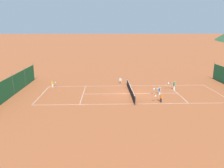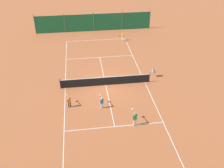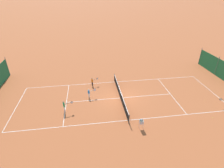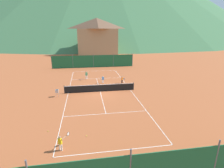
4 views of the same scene
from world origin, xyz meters
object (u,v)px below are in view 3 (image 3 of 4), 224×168
Objects in this scene: player_far_baseline at (64,105)px; tennis_ball_near_corner at (205,100)px; player_far_service at (89,92)px; tennis_net at (120,94)px; tennis_ball_alley_left at (213,118)px; player_near_service at (93,81)px; tennis_ball_service_box at (153,77)px; ball_hopper at (141,122)px.

tennis_ball_near_corner is at bearing -91.00° from player_far_baseline.
player_far_baseline reaches higher than player_far_service.
tennis_net is 7.06× the size of player_far_baseline.
player_far_baseline is at bearing 77.56° from tennis_ball_alley_left.
player_near_service is at bearing 66.81° from tennis_ball_near_corner.
tennis_ball_service_box is at bearing 31.18° from tennis_ball_near_corner.
ball_hopper is (-6.08, -4.68, -0.00)m from player_far_service.
player_far_baseline is at bearing 131.93° from player_far_service.
tennis_ball_alley_left is 3.26m from tennis_ball_near_corner.
player_far_service is at bearing 169.52° from player_near_service.
player_far_baseline reaches higher than tennis_ball_service_box.
player_far_baseline is at bearing 89.00° from tennis_ball_near_corner.
tennis_ball_alley_left is at bearing -163.48° from tennis_ball_service_box.
tennis_net is 6.60m from player_far_baseline.
tennis_net is 10.09m from tennis_ball_near_corner.
tennis_ball_near_corner and tennis_ball_service_box have the same top height.
tennis_ball_alley_left and tennis_ball_service_box have the same top height.
player_far_service is 10.36m from tennis_ball_service_box.
player_far_service reaches higher than ball_hopper.
tennis_ball_near_corner is (-1.93, -9.90, -0.47)m from tennis_net.
player_far_service is 16.94× the size of tennis_ball_service_box.
tennis_ball_alley_left is 10.08m from tennis_ball_service_box.
ball_hopper is (-3.65, -7.38, -0.10)m from player_far_baseline.
player_far_baseline reaches higher than player_near_service.
tennis_ball_near_corner is at bearing -101.28° from player_far_service.
ball_hopper is (-9.97, 4.91, 0.62)m from tennis_ball_service_box.
player_far_baseline is 19.70× the size of tennis_ball_alley_left.
player_far_service is at bearing 37.57° from ball_hopper.
player_near_service reaches higher than tennis_ball_near_corner.
player_far_baseline is 16.30m from tennis_ball_near_corner.
ball_hopper is at bearing -142.43° from player_far_service.
player_near_service is at bearing -31.36° from player_far_baseline.
player_near_service is (2.88, -0.53, -0.01)m from player_far_service.
ball_hopper is (-0.31, 7.78, 0.62)m from tennis_ball_alley_left.
tennis_ball_service_box is at bearing 16.52° from tennis_ball_alley_left.
tennis_net is 3.77m from player_far_service.
player_near_service is at bearing 54.04° from tennis_ball_alley_left.
tennis_ball_alley_left is at bearing -114.85° from player_far_service.
player_far_service is 0.86× the size of player_far_baseline.
tennis_net reaches higher than tennis_ball_near_corner.
player_near_service is 14.21m from tennis_ball_near_corner.
ball_hopper reaches higher than tennis_ball_service_box.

